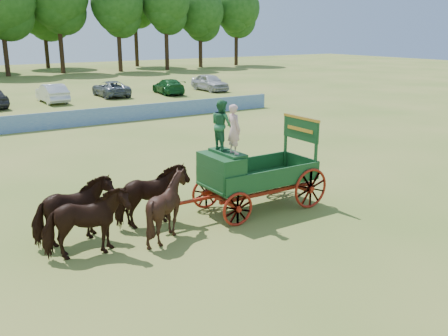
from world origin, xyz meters
The scene contains 7 objects.
ground centered at (0.00, 0.00, 0.00)m, with size 160.00×160.00×0.00m, color olive.
horse_lead_left centered at (-8.15, -0.61, 0.95)m, with size 1.03×2.25×1.90m, color black.
horse_lead_right centered at (-8.15, 0.49, 0.95)m, with size 1.03×2.25×1.90m, color black.
horse_wheel_left centered at (-5.75, -0.61, 0.95)m, with size 1.54×1.73×1.91m, color black.
horse_wheel_right centered at (-5.75, 0.49, 0.95)m, with size 1.03×2.25×1.90m, color black.
farm_dray centered at (-2.80, -0.03, 1.67)m, with size 6.00×2.00×3.77m.
sponsor_banner centered at (-1.00, 18.00, 0.53)m, with size 26.00×0.08×1.05m, color #1C529C.
Camera 1 is at (-11.77, -12.93, 5.91)m, focal length 40.00 mm.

